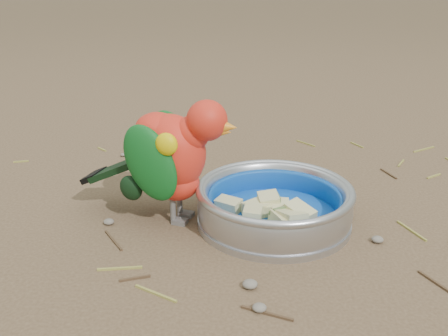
# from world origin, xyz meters

# --- Properties ---
(ground) EXTENTS (60.00, 60.00, 0.00)m
(ground) POSITION_xyz_m (0.00, 0.00, 0.00)
(ground) COLOR brown
(food_bowl) EXTENTS (0.23, 0.23, 0.02)m
(food_bowl) POSITION_xyz_m (0.05, 0.05, 0.01)
(food_bowl) COLOR #B2B2BA
(food_bowl) RESTS_ON ground
(bowl_wall) EXTENTS (0.23, 0.23, 0.04)m
(bowl_wall) POSITION_xyz_m (0.05, 0.05, 0.04)
(bowl_wall) COLOR #B2B2BA
(bowl_wall) RESTS_ON food_bowl
(fruit_wedges) EXTENTS (0.14, 0.14, 0.03)m
(fruit_wedges) POSITION_xyz_m (0.05, 0.05, 0.03)
(fruit_wedges) COLOR #CDC88A
(fruit_wedges) RESTS_ON food_bowl
(lory_parrot) EXTENTS (0.25, 0.17, 0.19)m
(lory_parrot) POSITION_xyz_m (-0.10, 0.06, 0.09)
(lory_parrot) COLOR red
(lory_parrot) RESTS_ON ground
(ground_debris) EXTENTS (0.90, 0.80, 0.01)m
(ground_debris) POSITION_xyz_m (-0.01, 0.02, 0.00)
(ground_debris) COLOR olive
(ground_debris) RESTS_ON ground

